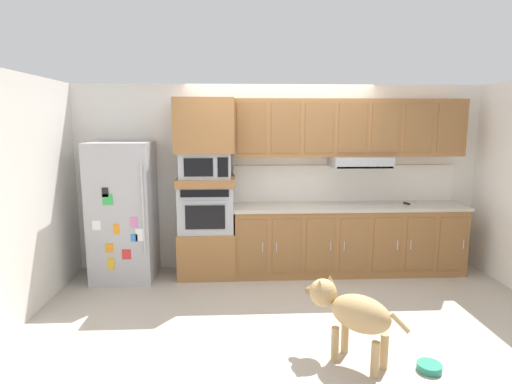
{
  "coord_description": "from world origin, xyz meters",
  "views": [
    {
      "loc": [
        -0.61,
        -4.69,
        2.01
      ],
      "look_at": [
        -0.37,
        0.22,
        1.19
      ],
      "focal_mm": 29.75,
      "sensor_mm": 36.0,
      "label": 1
    }
  ],
  "objects_px": {
    "microwave": "(206,165)",
    "dog": "(351,311)",
    "refrigerator": "(123,211)",
    "dog_food_bowl": "(429,367)",
    "built_in_oven": "(207,208)",
    "screwdriver": "(407,203)"
  },
  "relations": [
    {
      "from": "built_in_oven",
      "to": "dog",
      "type": "distance_m",
      "value": 2.57
    },
    {
      "from": "dog_food_bowl",
      "to": "dog",
      "type": "bearing_deg",
      "value": 163.27
    },
    {
      "from": "refrigerator",
      "to": "dog",
      "type": "distance_m",
      "value": 3.2
    },
    {
      "from": "refrigerator",
      "to": "built_in_oven",
      "type": "height_order",
      "value": "refrigerator"
    },
    {
      "from": "screwdriver",
      "to": "dog",
      "type": "distance_m",
      "value": 2.58
    },
    {
      "from": "built_in_oven",
      "to": "screwdriver",
      "type": "bearing_deg",
      "value": 0.2
    },
    {
      "from": "refrigerator",
      "to": "built_in_oven",
      "type": "relative_size",
      "value": 2.51
    },
    {
      "from": "dog",
      "to": "screwdriver",
      "type": "bearing_deg",
      "value": -77.2
    },
    {
      "from": "refrigerator",
      "to": "dog",
      "type": "bearing_deg",
      "value": -40.98
    },
    {
      "from": "dog_food_bowl",
      "to": "microwave",
      "type": "bearing_deg",
      "value": 129.91
    },
    {
      "from": "microwave",
      "to": "dog_food_bowl",
      "type": "height_order",
      "value": "microwave"
    },
    {
      "from": "refrigerator",
      "to": "dog_food_bowl",
      "type": "distance_m",
      "value": 3.85
    },
    {
      "from": "microwave",
      "to": "dog",
      "type": "height_order",
      "value": "microwave"
    },
    {
      "from": "dog",
      "to": "dog_food_bowl",
      "type": "distance_m",
      "value": 0.76
    },
    {
      "from": "refrigerator",
      "to": "built_in_oven",
      "type": "distance_m",
      "value": 1.06
    },
    {
      "from": "refrigerator",
      "to": "dog_food_bowl",
      "type": "bearing_deg",
      "value": -36.99
    },
    {
      "from": "refrigerator",
      "to": "screwdriver",
      "type": "xyz_separation_m",
      "value": [
        3.72,
        0.08,
        0.05
      ]
    },
    {
      "from": "refrigerator",
      "to": "dog",
      "type": "xyz_separation_m",
      "value": [
        2.39,
        -2.08,
        -0.43
      ]
    },
    {
      "from": "built_in_oven",
      "to": "microwave",
      "type": "bearing_deg",
      "value": -0.77
    },
    {
      "from": "dog_food_bowl",
      "to": "screwdriver",
      "type": "bearing_deg",
      "value": 72.92
    },
    {
      "from": "microwave",
      "to": "dog_food_bowl",
      "type": "xyz_separation_m",
      "value": [
        1.95,
        -2.33,
        -1.43
      ]
    },
    {
      "from": "refrigerator",
      "to": "dog_food_bowl",
      "type": "relative_size",
      "value": 8.8
    }
  ]
}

